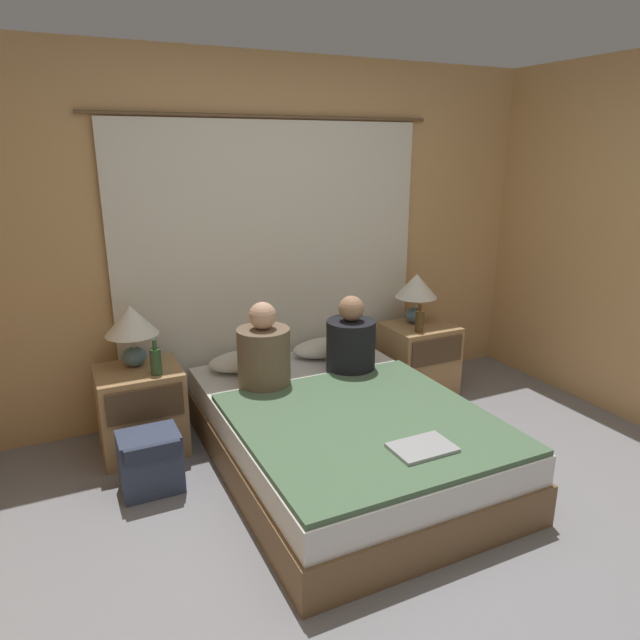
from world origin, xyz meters
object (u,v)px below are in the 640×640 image
(lamp_right, at_px, (416,289))
(beer_bottle_on_left_stand, at_px, (156,361))
(laptop_on_bed, at_px, (422,448))
(beer_bottle_on_right_stand, at_px, (419,321))
(lamp_left, at_px, (131,325))
(nightstand_right, at_px, (419,359))
(person_right_in_bed, at_px, (351,342))
(backpack_on_floor, at_px, (150,458))
(nightstand_left, at_px, (141,410))
(person_left_in_bed, at_px, (264,354))
(pillow_left, at_px, (248,360))
(pillow_right, at_px, (328,347))
(bed, at_px, (341,436))

(lamp_right, relative_size, beer_bottle_on_left_stand, 1.77)
(laptop_on_bed, bearing_deg, beer_bottle_on_right_stand, 55.78)
(lamp_left, relative_size, beer_bottle_on_right_stand, 1.76)
(nightstand_right, relative_size, laptop_on_bed, 1.78)
(person_right_in_bed, xyz_separation_m, backpack_on_floor, (-1.40, -0.22, -0.42))
(nightstand_left, bearing_deg, beer_bottle_on_right_stand, -3.62)
(lamp_left, xyz_separation_m, person_left_in_bed, (0.74, -0.34, -0.20))
(pillow_left, xyz_separation_m, laptop_on_bed, (0.41, -1.50, -0.02))
(pillow_right, bearing_deg, beer_bottle_on_right_stand, -19.09)
(laptop_on_bed, bearing_deg, nightstand_left, 129.62)
(person_right_in_bed, distance_m, beer_bottle_on_left_stand, 1.28)
(lamp_right, distance_m, person_left_in_bed, 1.44)
(backpack_on_floor, bearing_deg, lamp_right, 14.43)
(nightstand_right, bearing_deg, backpack_on_floor, -167.49)
(bed, bearing_deg, nightstand_left, 146.11)
(person_left_in_bed, xyz_separation_m, backpack_on_floor, (-0.78, -0.22, -0.43))
(lamp_left, bearing_deg, nightstand_left, -90.00)
(beer_bottle_on_right_stand, bearing_deg, pillow_right, 160.91)
(nightstand_right, relative_size, lamp_right, 1.41)
(pillow_left, bearing_deg, person_left_in_bed, -91.56)
(nightstand_right, xyz_separation_m, pillow_left, (-1.38, 0.10, 0.18))
(laptop_on_bed, bearing_deg, backpack_on_floor, 142.39)
(nightstand_right, height_order, lamp_right, lamp_right)
(person_left_in_bed, distance_m, laptop_on_bed, 1.23)
(nightstand_right, bearing_deg, beer_bottle_on_left_stand, -176.40)
(bed, height_order, nightstand_right, nightstand_right)
(beer_bottle_on_right_stand, bearing_deg, backpack_on_floor, -170.29)
(beer_bottle_on_left_stand, xyz_separation_m, beer_bottle_on_right_stand, (1.93, 0.00, 0.00))
(backpack_on_floor, bearing_deg, bed, -12.06)
(person_left_in_bed, distance_m, backpack_on_floor, 0.91)
(beer_bottle_on_right_stand, xyz_separation_m, backpack_on_floor, (-2.06, -0.35, -0.45))
(person_right_in_bed, bearing_deg, nightstand_right, 18.96)
(bed, relative_size, pillow_right, 3.63)
(nightstand_left, relative_size, person_left_in_bed, 0.99)
(person_left_in_bed, xyz_separation_m, beer_bottle_on_right_stand, (1.28, 0.13, 0.02))
(beer_bottle_on_right_stand, relative_size, backpack_on_floor, 0.64)
(pillow_right, xyz_separation_m, beer_bottle_on_right_stand, (0.65, -0.22, 0.18))
(lamp_left, height_order, pillow_left, lamp_left)
(pillow_left, distance_m, pillow_right, 0.63)
(lamp_right, distance_m, pillow_left, 1.43)
(person_right_in_bed, bearing_deg, beer_bottle_on_left_stand, 174.03)
(lamp_right, relative_size, backpack_on_floor, 1.13)
(bed, height_order, pillow_left, pillow_left)
(person_left_in_bed, distance_m, beer_bottle_on_left_stand, 0.66)
(pillow_right, bearing_deg, lamp_right, -1.44)
(nightstand_right, xyz_separation_m, laptop_on_bed, (-0.97, -1.40, 0.16))
(nightstand_right, relative_size, person_right_in_bed, 1.04)
(person_right_in_bed, height_order, laptop_on_bed, person_right_in_bed)
(lamp_left, xyz_separation_m, backpack_on_floor, (-0.03, -0.56, -0.63))
(nightstand_left, height_order, lamp_right, lamp_right)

